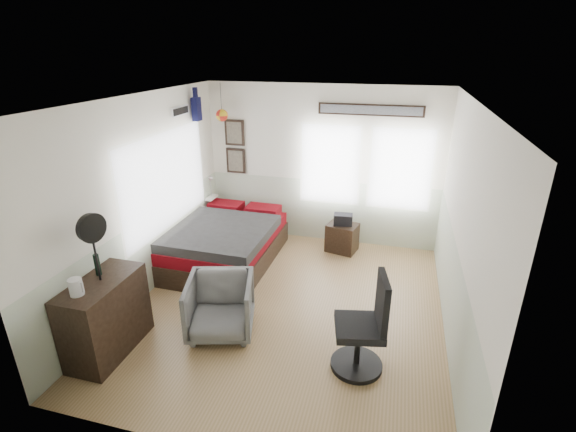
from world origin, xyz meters
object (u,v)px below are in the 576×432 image
Objects in this scene: bed at (225,243)px; dresser at (106,316)px; armchair at (220,306)px; nightstand at (342,237)px; task_chair at (365,332)px.

dresser reaches higher than bed.
dresser is 1.27m from armchair.
bed is 4.42× the size of nightstand.
armchair is (0.65, -1.69, 0.03)m from bed.
bed is at bearing -140.81° from nightstand.
dresser is 2.07× the size of nightstand.
armchair reaches higher than bed.
task_chair is at bearing 9.15° from dresser.
nightstand is at bearing 90.66° from task_chair.
armchair is 2.79m from nightstand.
bed is at bearing 79.28° from dresser.
task_chair is (2.82, 0.45, 0.01)m from dresser.
bed is 2.73× the size of armchair.
armchair is 0.70× the size of task_chair.
dresser is 1.28× the size of armchair.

